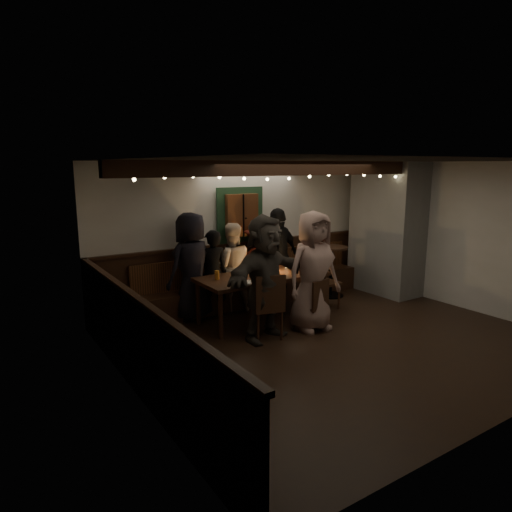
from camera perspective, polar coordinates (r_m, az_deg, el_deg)
room at (r=8.32m, az=9.17°, el=1.03°), size 6.02×5.01×2.62m
dining_table at (r=7.50m, az=0.83°, el=-2.85°), size 2.16×0.92×0.93m
chair_near_left at (r=6.69m, az=1.52°, el=-5.88°), size 0.55×0.55×1.00m
chair_near_right at (r=7.12m, az=7.49°, el=-5.73°), size 0.43×0.43×0.83m
chair_end at (r=8.16m, az=8.05°, el=-2.71°), size 0.47×0.47×1.03m
high_top at (r=9.01m, az=9.38°, el=-1.11°), size 0.62×0.62×0.99m
person_a at (r=7.59m, az=-8.07°, el=-1.30°), size 1.00×0.79×1.79m
person_b at (r=7.74m, az=-5.47°, el=-2.16°), size 0.60×0.45×1.48m
person_c at (r=8.03m, az=-3.12°, el=-1.36°), size 0.91×0.81×1.56m
person_d at (r=8.20m, az=0.48°, el=-1.01°), size 1.16×0.90×1.58m
person_e at (r=8.44m, az=2.84°, el=0.02°), size 1.12×0.72×1.78m
person_f at (r=6.63m, az=1.17°, el=-2.73°), size 1.80×0.94×1.86m
person_g at (r=7.06m, az=7.14°, el=-1.92°), size 0.94×0.63×1.87m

